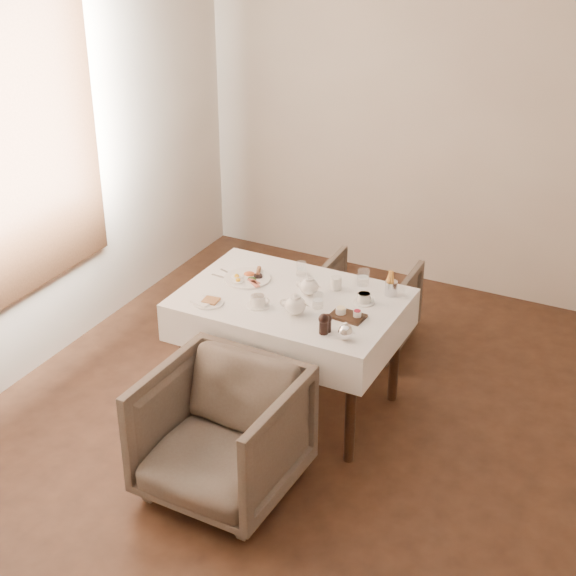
# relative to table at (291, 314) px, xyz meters

# --- Properties ---
(table) EXTENTS (1.28, 0.88, 0.75)m
(table) POSITION_rel_table_xyz_m (0.00, 0.00, 0.00)
(table) COLOR black
(table) RESTS_ON ground
(armchair_near) EXTENTS (0.77, 0.80, 0.70)m
(armchair_near) POSITION_rel_table_xyz_m (0.03, -0.87, -0.29)
(armchair_near) COLOR #50443B
(armchair_near) RESTS_ON ground
(armchair_far) EXTENTS (0.63, 0.65, 0.57)m
(armchair_far) POSITION_rel_table_xyz_m (0.11, 0.93, -0.35)
(armchair_far) COLOR #50443B
(armchair_far) RESTS_ON ground
(breakfast_plate) EXTENTS (0.28, 0.28, 0.04)m
(breakfast_plate) POSITION_rel_table_xyz_m (-0.34, 0.09, 0.13)
(breakfast_plate) COLOR white
(breakfast_plate) RESTS_ON table
(side_plate) EXTENTS (0.18, 0.18, 0.02)m
(side_plate) POSITION_rel_table_xyz_m (-0.39, -0.29, 0.12)
(side_plate) COLOR white
(side_plate) RESTS_ON table
(teapot_centre) EXTENTS (0.16, 0.13, 0.12)m
(teapot_centre) POSITION_rel_table_xyz_m (0.08, 0.08, 0.18)
(teapot_centre) COLOR white
(teapot_centre) RESTS_ON table
(teapot_front) EXTENTS (0.18, 0.15, 0.13)m
(teapot_front) POSITION_rel_table_xyz_m (0.11, -0.17, 0.18)
(teapot_front) COLOR white
(teapot_front) RESTS_ON table
(creamer) EXTENTS (0.08, 0.08, 0.08)m
(creamer) POSITION_rel_table_xyz_m (0.19, 0.21, 0.16)
(creamer) COLOR white
(creamer) RESTS_ON table
(teacup_near) EXTENTS (0.13, 0.13, 0.07)m
(teacup_near) POSITION_rel_table_xyz_m (-0.12, -0.18, 0.15)
(teacup_near) COLOR white
(teacup_near) RESTS_ON table
(teacup_far) EXTENTS (0.12, 0.12, 0.06)m
(teacup_far) POSITION_rel_table_xyz_m (0.41, 0.13, 0.14)
(teacup_far) COLOR white
(teacup_far) RESTS_ON table
(glass_left) EXTENTS (0.08, 0.08, 0.09)m
(glass_left) POSITION_rel_table_xyz_m (-0.07, 0.28, 0.16)
(glass_left) COLOR silver
(glass_left) RESTS_ON table
(glass_mid) EXTENTS (0.08, 0.08, 0.09)m
(glass_mid) POSITION_rel_table_xyz_m (0.19, -0.04, 0.16)
(glass_mid) COLOR silver
(glass_mid) RESTS_ON table
(glass_right) EXTENTS (0.09, 0.09, 0.10)m
(glass_right) POSITION_rel_table_xyz_m (0.32, 0.33, 0.17)
(glass_right) COLOR silver
(glass_right) RESTS_ON table
(condiment_board) EXTENTS (0.20, 0.14, 0.05)m
(condiment_board) POSITION_rel_table_xyz_m (0.39, -0.07, 0.13)
(condiment_board) COLOR black
(condiment_board) RESTS_ON table
(pepper_mill_left) EXTENTS (0.07, 0.07, 0.11)m
(pepper_mill_left) POSITION_rel_table_xyz_m (0.35, -0.27, 0.17)
(pepper_mill_left) COLOR black
(pepper_mill_left) RESTS_ON table
(pepper_mill_right) EXTENTS (0.06, 0.06, 0.12)m
(pepper_mill_right) POSITION_rel_table_xyz_m (0.35, -0.29, 0.18)
(pepper_mill_right) COLOR black
(pepper_mill_right) RESTS_ON table
(silver_pot) EXTENTS (0.12, 0.11, 0.11)m
(silver_pot) POSITION_rel_table_xyz_m (0.48, -0.30, 0.17)
(silver_pot) COLOR white
(silver_pot) RESTS_ON table
(fries_cup) EXTENTS (0.07, 0.07, 0.16)m
(fries_cup) POSITION_rel_table_xyz_m (0.51, 0.29, 0.19)
(fries_cup) COLOR silver
(fries_cup) RESTS_ON table
(cutlery_fork) EXTENTS (0.17, 0.07, 0.00)m
(cutlery_fork) POSITION_rel_table_xyz_m (-0.47, 0.10, 0.12)
(cutlery_fork) COLOR silver
(cutlery_fork) RESTS_ON table
(cutlery_knife) EXTENTS (0.20, 0.03, 0.00)m
(cutlery_knife) POSITION_rel_table_xyz_m (-0.46, 0.03, 0.12)
(cutlery_knife) COLOR silver
(cutlery_knife) RESTS_ON table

